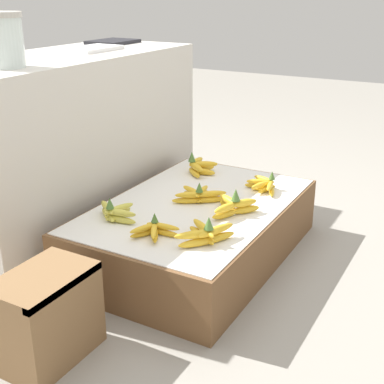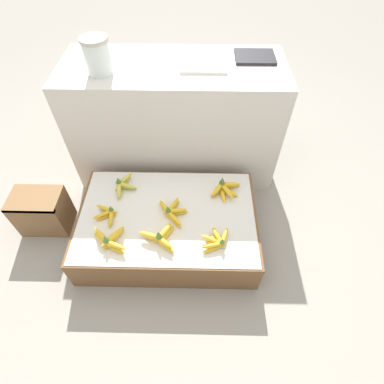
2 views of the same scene
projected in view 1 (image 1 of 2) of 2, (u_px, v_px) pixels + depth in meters
name	position (u px, v px, depth m)	size (l,w,h in m)	color
ground_plane	(196.00, 256.00, 2.35)	(10.00, 10.00, 0.00)	gray
display_platform	(196.00, 230.00, 2.31)	(1.09, 0.71, 0.25)	brown
back_vendor_table	(69.00, 143.00, 2.54)	(1.40, 0.56, 0.82)	beige
wooden_crate	(46.00, 316.00, 1.66)	(0.31, 0.21, 0.30)	olive
banana_bunch_front_left	(206.00, 234.00, 1.91)	(0.21, 0.19, 0.11)	gold
banana_bunch_front_midleft	(233.00, 206.00, 2.15)	(0.21, 0.19, 0.11)	gold
banana_bunch_front_midright	(264.00, 185.00, 2.41)	(0.17, 0.18, 0.09)	gold
banana_bunch_middle_left	(155.00, 230.00, 1.96)	(0.14, 0.17, 0.08)	gold
banana_bunch_middle_midleft	(199.00, 195.00, 2.28)	(0.19, 0.21, 0.09)	gold
banana_bunch_back_left	(115.00, 212.00, 2.10)	(0.15, 0.21, 0.10)	gold
banana_bunch_back_midright	(198.00, 167.00, 2.62)	(0.21, 0.17, 0.11)	gold
glass_jar	(3.00, 40.00, 1.97)	(0.15, 0.15, 0.20)	silver
foam_tray_white	(93.00, 49.00, 2.53)	(0.28, 0.17, 0.02)	white
foam_tray_dark	(113.00, 42.00, 2.84)	(0.25, 0.20, 0.02)	#232328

